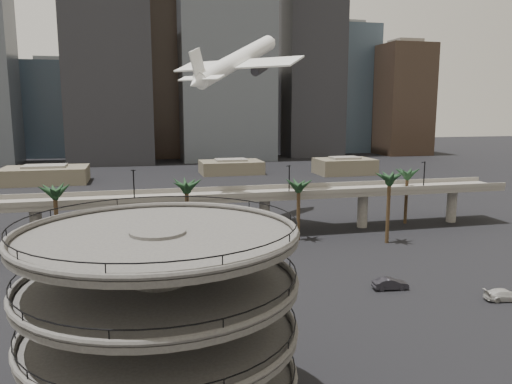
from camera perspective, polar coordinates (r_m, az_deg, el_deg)
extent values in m
plane|color=black|center=(51.83, 4.73, -20.19)|extent=(700.00, 700.00, 0.00)
cylinder|color=#444240|center=(42.52, -10.80, -15.22)|extent=(4.40, 4.40, 16.50)
cylinder|color=#444240|center=(44.45, -10.62, -20.17)|extent=(22.00, 22.00, 0.45)
torus|color=#444240|center=(44.21, -10.64, -19.64)|extent=(22.20, 22.20, 0.50)
torus|color=black|center=(43.83, -10.67, -18.72)|extent=(21.80, 21.80, 0.10)
cylinder|color=#444240|center=(42.61, -10.79, -15.49)|extent=(22.00, 22.00, 0.45)
torus|color=#444240|center=(42.41, -10.81, -14.91)|extent=(22.20, 22.20, 0.50)
torus|color=black|center=(42.09, -10.84, -13.92)|extent=(21.80, 21.80, 0.10)
cylinder|color=#444240|center=(41.09, -10.97, -10.43)|extent=(22.00, 22.00, 0.45)
torus|color=#444240|center=(40.93, -10.99, -9.81)|extent=(22.20, 22.20, 0.50)
torus|color=black|center=(40.67, -11.02, -8.74)|extent=(21.80, 21.80, 0.10)
cylinder|color=#444240|center=(39.90, -11.15, -5.02)|extent=(22.00, 22.00, 0.45)
torus|color=#444240|center=(39.79, -11.17, -4.36)|extent=(22.20, 22.20, 0.50)
torus|color=black|center=(39.61, -11.21, -3.24)|extent=(21.80, 21.80, 0.10)
cube|color=#68645D|center=(100.26, -5.11, -0.61)|extent=(130.00, 9.00, 0.90)
cube|color=#68645D|center=(95.72, -4.72, -0.54)|extent=(130.00, 0.30, 1.00)
cube|color=#68645D|center=(104.49, -5.48, 0.30)|extent=(130.00, 0.30, 1.00)
cylinder|color=#68645D|center=(101.76, -23.81, -3.66)|extent=(2.20, 2.20, 8.00)
cylinder|color=#68645D|center=(100.11, -11.32, -3.23)|extent=(2.20, 2.20, 8.00)
cylinder|color=#68645D|center=(103.23, 0.98, -2.65)|extent=(2.20, 2.20, 8.00)
cylinder|color=#68645D|center=(110.72, 12.07, -2.02)|extent=(2.20, 2.20, 8.00)
cylinder|color=#68645D|center=(121.78, 21.46, -1.43)|extent=(2.20, 2.20, 8.00)
cylinder|color=black|center=(94.69, -13.79, 0.69)|extent=(0.24, 0.24, 6.00)
cylinder|color=black|center=(99.16, 3.81, 1.34)|extent=(0.24, 0.24, 6.00)
cylinder|color=black|center=(111.80, 18.66, 1.80)|extent=(0.24, 0.24, 6.00)
cylinder|color=#41321C|center=(89.22, -7.85, -3.20)|extent=(0.70, 0.70, 12.15)
ellipsoid|color=#16311A|center=(88.02, -7.95, 0.91)|extent=(4.40, 4.40, 2.00)
cylinder|color=#41321C|center=(97.73, 4.86, -2.43)|extent=(0.70, 0.70, 10.80)
ellipsoid|color=#16311A|center=(96.69, 4.91, 0.94)|extent=(4.40, 4.40, 2.00)
cylinder|color=#41321C|center=(98.46, 14.86, -2.09)|extent=(0.70, 0.70, 12.60)
ellipsoid|color=#16311A|center=(97.36, 15.03, 1.77)|extent=(4.40, 4.40, 2.00)
cylinder|color=#41321C|center=(116.38, 16.78, -0.75)|extent=(0.70, 0.70, 11.25)
ellipsoid|color=#16311A|center=(115.49, 16.93, 2.20)|extent=(4.40, 4.40, 2.00)
cylinder|color=#41321C|center=(91.83, -21.79, -3.59)|extent=(0.70, 0.70, 11.70)
ellipsoid|color=#16311A|center=(90.68, -22.04, 0.26)|extent=(4.40, 4.40, 2.00)
cube|color=brown|center=(186.58, -22.93, 1.78)|extent=(28.00, 18.00, 5.50)
cube|color=#68645D|center=(186.21, -22.99, 2.74)|extent=(14.00, 9.00, 0.80)
cube|color=brown|center=(197.40, -2.87, 2.85)|extent=(24.00, 16.00, 5.00)
cube|color=#68645D|center=(197.08, -2.88, 3.69)|extent=(12.00, 8.00, 0.80)
cube|color=brown|center=(198.62, 10.08, 2.90)|extent=(22.00, 15.00, 6.00)
cube|color=#68645D|center=(198.26, 10.11, 3.87)|extent=(11.00, 7.50, 0.80)
cube|color=#394959|center=(290.46, -21.90, 8.73)|extent=(30.00, 30.00, 49.37)
cube|color=#68645D|center=(291.52, -22.22, 13.81)|extent=(16.50, 16.50, 2.40)
cube|color=black|center=(244.79, -16.67, 16.47)|extent=(38.00, 30.00, 113.13)
cube|color=#2F231A|center=(269.10, -9.71, 13.87)|extent=(28.00, 26.00, 92.56)
cube|color=#4A4F57|center=(254.13, -3.56, 17.74)|extent=(45.00, 32.00, 123.42)
cube|color=#83765B|center=(291.05, 0.20, 8.81)|extent=(24.00, 24.00, 43.20)
cube|color=#68645D|center=(291.62, 0.21, 13.29)|extent=(13.20, 13.20, 2.40)
cube|color=black|center=(274.67, 6.31, 14.39)|extent=(30.00, 28.00, 97.71)
cube|color=#394959|center=(302.39, 9.87, 11.43)|extent=(34.00, 30.00, 71.99)
cube|color=#68645D|center=(305.92, 10.08, 18.40)|extent=(18.70, 16.50, 2.40)
cube|color=#2F231A|center=(291.02, 16.41, 10.04)|extent=(26.00, 26.00, 59.65)
cube|color=#68645D|center=(293.10, 16.71, 16.11)|extent=(14.30, 14.30, 2.40)
cube|color=#83765B|center=(304.41, -7.56, 8.37)|extent=(22.00, 22.00, 39.08)
cube|color=#68645D|center=(304.69, -7.65, 12.27)|extent=(12.10, 12.10, 2.40)
cylinder|color=white|center=(113.36, -2.14, 14.83)|extent=(22.55, 22.02, 13.46)
cone|color=white|center=(126.32, 1.79, 16.83)|extent=(5.85, 5.83, 4.67)
cone|color=white|center=(101.20, -6.94, 12.24)|extent=(5.47, 5.44, 4.29)
cube|color=white|center=(112.68, -2.35, 14.38)|extent=(25.71, 26.24, 2.66)
cube|color=white|center=(102.63, -6.31, 12.83)|extent=(8.76, 8.93, 1.10)
cube|color=white|center=(102.03, -6.70, 14.33)|extent=(3.84, 3.74, 6.37)
cylinder|color=#27262C|center=(116.62, -4.39, 13.64)|extent=(4.79, 4.73, 3.40)
cylinder|color=#27262C|center=(110.35, 0.41, 13.89)|extent=(4.79, 4.73, 3.40)
imported|color=red|center=(69.52, -3.18, -11.39)|extent=(4.93, 2.04, 1.67)
imported|color=black|center=(75.07, 15.10, -10.10)|extent=(5.24, 2.32, 1.67)
imported|color=#B7B6B3|center=(76.49, 26.52, -10.48)|extent=(5.64, 2.99, 1.56)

